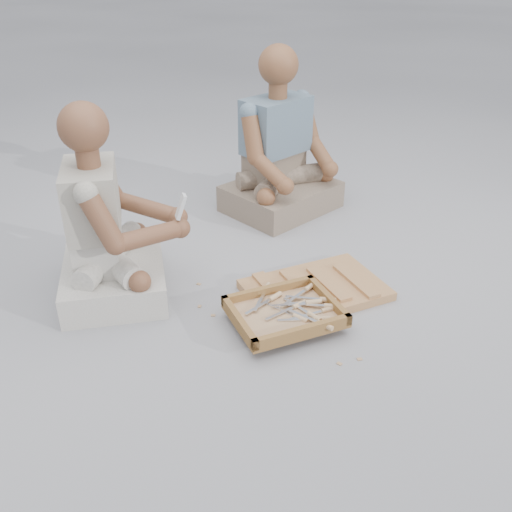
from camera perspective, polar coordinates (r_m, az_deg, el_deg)
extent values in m
plane|color=#9B9BA0|center=(2.46, 1.19, -6.84)|extent=(60.00, 60.00, 0.00)
cube|color=#96663A|center=(2.66, 5.93, -3.40)|extent=(0.70, 0.55, 0.04)
cube|color=brown|center=(2.44, 2.89, -5.97)|extent=(0.51, 0.44, 0.01)
cube|color=brown|center=(2.54, 1.29, -3.48)|extent=(0.44, 0.12, 0.04)
cube|color=brown|center=(2.30, 4.72, -7.54)|extent=(0.44, 0.12, 0.04)
cube|color=brown|center=(2.50, 7.22, -4.29)|extent=(0.10, 0.35, 0.04)
cube|color=brown|center=(2.35, -1.70, -6.57)|extent=(0.10, 0.35, 0.04)
cube|color=tan|center=(2.43, 2.90, -5.76)|extent=(0.45, 0.38, 0.01)
cube|color=white|center=(2.46, 5.09, -4.84)|extent=(0.15, 0.06, 0.00)
cylinder|color=tan|center=(2.46, 7.66, -5.01)|extent=(0.07, 0.04, 0.02)
cube|color=white|center=(2.41, 2.38, -5.75)|extent=(0.14, 0.08, 0.00)
cylinder|color=tan|center=(2.47, 4.36, -4.85)|extent=(0.07, 0.05, 0.02)
cube|color=white|center=(2.50, 3.97, -4.10)|extent=(0.13, 0.10, 0.00)
cylinder|color=tan|center=(2.58, 5.43, -3.06)|extent=(0.07, 0.06, 0.02)
cube|color=white|center=(2.39, 4.69, -5.97)|extent=(0.11, 0.12, 0.00)
cylinder|color=tan|center=(2.35, 6.93, -6.91)|extent=(0.06, 0.07, 0.02)
cube|color=white|center=(2.45, 3.29, -4.84)|extent=(0.15, 0.02, 0.00)
cylinder|color=tan|center=(2.48, 5.79, -4.58)|extent=(0.07, 0.02, 0.02)
cube|color=white|center=(2.41, 5.05, -5.92)|extent=(0.15, 0.04, 0.00)
cylinder|color=tan|center=(2.46, 7.33, -5.31)|extent=(0.07, 0.04, 0.02)
cube|color=white|center=(2.38, 3.98, -6.37)|extent=(0.15, 0.03, 0.00)
cylinder|color=tan|center=(2.40, 6.60, -6.25)|extent=(0.07, 0.03, 0.02)
cube|color=white|center=(2.46, 4.03, -4.96)|extent=(0.08, 0.14, 0.00)
cylinder|color=tan|center=(2.40, 5.85, -6.07)|extent=(0.05, 0.07, 0.02)
cube|color=white|center=(2.50, 4.68, -4.18)|extent=(0.15, 0.06, 0.00)
cylinder|color=tan|center=(2.50, 7.20, -4.36)|extent=(0.07, 0.04, 0.02)
cube|color=white|center=(2.45, 2.36, -5.31)|extent=(0.11, 0.12, 0.00)
cylinder|color=tan|center=(2.39, 4.48, -6.24)|extent=(0.06, 0.07, 0.02)
cube|color=white|center=(2.47, 0.37, -4.55)|extent=(0.08, 0.14, 0.00)
cylinder|color=tan|center=(2.56, 1.07, -3.24)|extent=(0.05, 0.07, 0.02)
cube|color=white|center=(2.44, 0.19, -5.09)|extent=(0.13, 0.10, 0.00)
cylinder|color=tan|center=(2.51, 1.93, -4.06)|extent=(0.07, 0.06, 0.02)
cube|color=tan|center=(2.28, 8.34, -10.61)|extent=(0.02, 0.02, 0.00)
cube|color=tan|center=(2.31, 10.32, -10.11)|extent=(0.02, 0.02, 0.00)
cube|color=tan|center=(2.52, -4.31, -5.94)|extent=(0.02, 0.02, 0.00)
cube|color=tan|center=(2.44, 0.14, -7.26)|extent=(0.02, 0.02, 0.00)
cube|color=tan|center=(2.47, 5.74, -6.81)|extent=(0.02, 0.02, 0.00)
cube|color=tan|center=(2.74, -5.74, -2.81)|extent=(0.02, 0.02, 0.00)
cube|color=tan|center=(2.58, -5.67, -5.03)|extent=(0.02, 0.02, 0.00)
cube|color=tan|center=(2.74, 2.35, -2.66)|extent=(0.02, 0.02, 0.00)
cube|color=tan|center=(2.84, 6.01, -1.62)|extent=(0.02, 0.02, 0.00)
cube|color=tan|center=(2.76, 6.41, -2.65)|extent=(0.02, 0.02, 0.00)
cube|color=beige|center=(2.73, -13.94, -2.04)|extent=(0.46, 0.57, 0.15)
cube|color=beige|center=(2.65, -15.62, 0.83)|extent=(0.20, 0.32, 0.18)
cube|color=#B0A89C|center=(2.55, -16.10, 5.50)|extent=(0.22, 0.35, 0.29)
sphere|color=brown|center=(2.45, -16.89, 12.26)|extent=(0.21, 0.21, 0.21)
sphere|color=brown|center=(2.66, -7.82, 3.90)|extent=(0.09, 0.09, 0.09)
sphere|color=brown|center=(2.55, -7.60, 2.79)|extent=(0.09, 0.09, 0.09)
cube|color=gray|center=(3.47, 2.51, 5.96)|extent=(0.78, 0.74, 0.16)
cube|color=gray|center=(3.45, 1.81, 8.92)|extent=(0.40, 0.36, 0.19)
cube|color=slate|center=(3.36, 2.01, 12.93)|extent=(0.45, 0.40, 0.32)
sphere|color=brown|center=(3.27, 2.26, 18.57)|extent=(0.22, 0.22, 0.22)
sphere|color=brown|center=(3.41, 7.41, 8.62)|extent=(0.10, 0.10, 0.10)
sphere|color=brown|center=(3.14, 2.93, 7.00)|extent=(0.10, 0.10, 0.10)
cube|color=silver|center=(2.51, -7.52, 4.91)|extent=(0.06, 0.05, 0.11)
cube|color=black|center=(2.51, -7.54, 5.13)|extent=(0.02, 0.04, 0.04)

